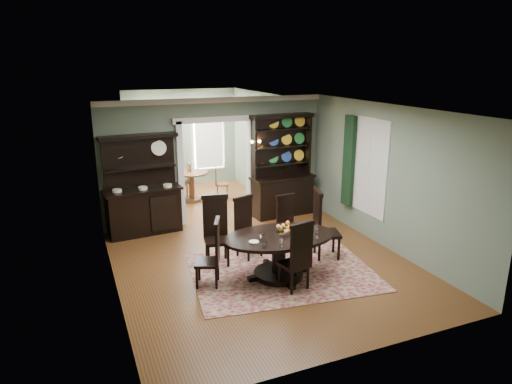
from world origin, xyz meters
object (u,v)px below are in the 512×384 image
at_px(dining_table, 279,248).
at_px(welsh_dresser, 282,179).
at_px(parlor_table, 192,182).
at_px(sideboard, 143,200).

distance_m(dining_table, welsh_dresser, 3.60).
relative_size(dining_table, parlor_table, 2.39).
distance_m(dining_table, parlor_table, 5.25).
height_order(sideboard, parlor_table, sideboard).
xyz_separation_m(dining_table, welsh_dresser, (1.59, 3.21, 0.37)).
distance_m(sideboard, welsh_dresser, 3.49).
height_order(sideboard, welsh_dresser, welsh_dresser).
bearing_deg(parlor_table, sideboard, -129.59).
height_order(dining_table, sideboard, sideboard).
bearing_deg(dining_table, sideboard, 124.25).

